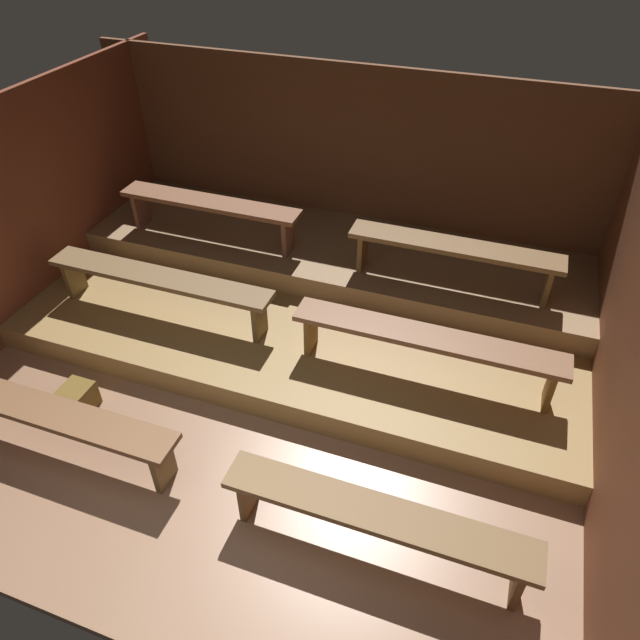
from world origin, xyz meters
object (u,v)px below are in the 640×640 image
(bench_lower_right, at_px, (426,341))
(bench_middle_left, at_px, (210,207))
(bench_floor_left, at_px, (53,417))
(wooden_crate_floor, at_px, (79,398))
(bench_floor_right, at_px, (377,518))
(bench_lower_left, at_px, (159,282))
(bench_middle_right, at_px, (454,251))

(bench_lower_right, relative_size, bench_middle_left, 1.14)
(bench_floor_left, xyz_separation_m, wooden_crate_floor, (-0.17, 0.43, -0.26))
(bench_floor_right, relative_size, wooden_crate_floor, 8.54)
(bench_lower_left, bearing_deg, bench_middle_left, 90.64)
(bench_floor_right, distance_m, bench_middle_right, 2.83)
(bench_floor_left, xyz_separation_m, bench_middle_right, (2.71, 2.79, 0.50))
(bench_floor_left, distance_m, bench_middle_left, 2.83)
(bench_lower_left, distance_m, bench_lower_right, 2.68)
(bench_floor_right, distance_m, bench_middle_left, 3.92)
(bench_lower_right, distance_m, wooden_crate_floor, 3.15)
(bench_middle_right, bearing_deg, bench_lower_left, -157.01)
(bench_floor_left, distance_m, bench_lower_left, 1.66)
(bench_floor_right, distance_m, bench_lower_left, 3.17)
(bench_lower_right, bearing_deg, bench_middle_right, 89.36)
(bench_middle_left, relative_size, bench_middle_right, 1.00)
(bench_floor_right, distance_m, wooden_crate_floor, 2.93)
(bench_floor_left, height_order, wooden_crate_floor, bench_floor_left)
(bench_lower_right, bearing_deg, wooden_crate_floor, -157.07)
(bench_middle_left, bearing_deg, bench_floor_right, -45.83)
(bench_floor_right, xyz_separation_m, bench_middle_left, (-2.71, 2.79, 0.50))
(bench_lower_left, bearing_deg, bench_middle_right, 22.99)
(bench_floor_left, height_order, bench_lower_left, bench_lower_left)
(bench_middle_left, height_order, bench_middle_right, same)
(wooden_crate_floor, bearing_deg, bench_middle_right, 39.26)
(bench_lower_left, height_order, bench_lower_right, same)
(bench_floor_right, xyz_separation_m, bench_lower_left, (-2.69, 1.64, 0.26))
(wooden_crate_floor, bearing_deg, bench_floor_right, -8.53)
(bench_floor_right, bearing_deg, bench_floor_left, 180.00)
(bench_floor_left, height_order, bench_middle_right, bench_middle_right)
(bench_lower_right, bearing_deg, bench_floor_left, -148.59)
(bench_lower_left, bearing_deg, bench_lower_right, 0.00)
(bench_middle_right, bearing_deg, bench_middle_left, 180.00)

